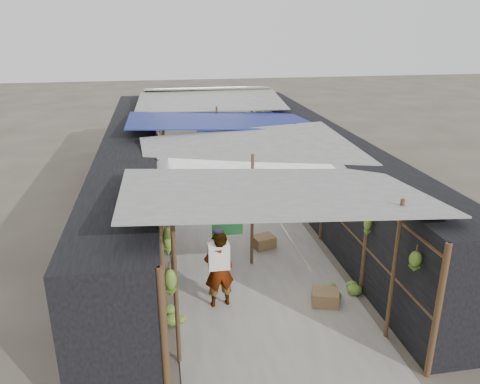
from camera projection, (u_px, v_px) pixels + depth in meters
ground at (286, 349)px, 7.93m from camera, size 80.00×80.00×0.00m
aisle_slab at (229, 207)px, 13.94m from camera, size 3.60×16.00×0.02m
stall_left at (133, 176)px, 13.11m from camera, size 1.40×15.00×2.30m
stall_right at (317, 166)px, 13.99m from camera, size 1.40×15.00×2.30m
crate_near at (264, 242)px, 11.42m from camera, size 0.61×0.54×0.31m
crate_mid at (325, 298)px, 9.11m from camera, size 0.60×0.53×0.30m
crate_back at (202, 191)px, 14.91m from camera, size 0.46×0.39×0.26m
black_basin at (259, 168)px, 17.45m from camera, size 0.62×0.62×0.19m
vendor_elderly at (219, 269)px, 8.88m from camera, size 0.62×0.45×1.58m
shopper_blue at (224, 159)px, 15.80m from camera, size 0.98×0.85×1.72m
vendor_seated at (258, 156)px, 17.55m from camera, size 0.59×0.71×0.95m
market_canopy at (227, 126)px, 13.42m from camera, size 5.62×15.20×2.77m
hanging_bananas at (232, 153)px, 13.45m from camera, size 3.96×14.16×0.86m
floor_bananas at (234, 189)px, 15.01m from camera, size 3.84×10.42×0.35m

